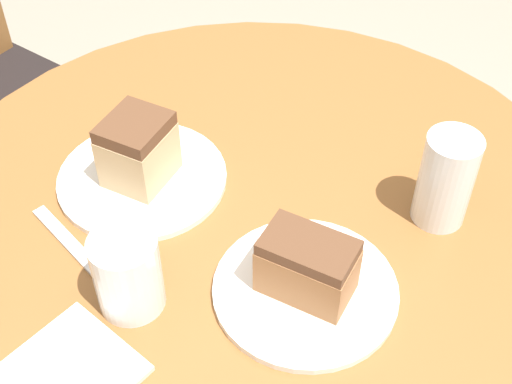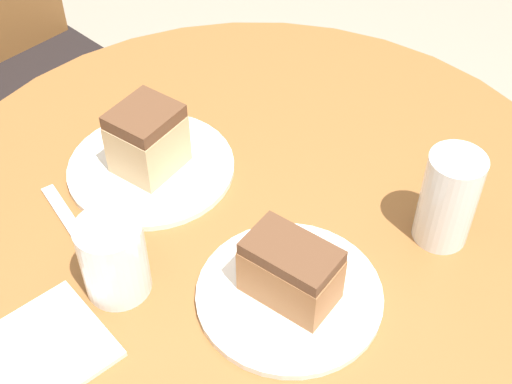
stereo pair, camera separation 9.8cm
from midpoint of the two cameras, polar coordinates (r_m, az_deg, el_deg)
The scene contains 9 objects.
table at distance 1.15m, azimuth -2.45°, elevation -8.22°, with size 0.99×0.99×0.75m.
plate_near at distance 1.07m, azimuth -11.68°, elevation 0.96°, with size 0.25×0.25×0.01m.
plate_far at distance 0.91m, azimuth 0.88°, elevation -8.03°, with size 0.24×0.24×0.01m.
cake_slice_near at distance 1.03m, azimuth -12.13°, elevation 3.19°, with size 0.11×0.11×0.10m.
cake_slice_far at distance 0.87m, azimuth 0.92°, elevation -6.14°, with size 0.10×0.13×0.09m.
glass_lemonade at distance 0.89m, azimuth -13.32°, elevation -6.78°, with size 0.08×0.08×0.11m.
glass_water at distance 0.98m, azimuth 12.14°, elevation 0.54°, with size 0.07×0.07×0.14m.
napkin_stack at distance 0.88m, azimuth -17.95°, elevation -13.86°, with size 0.14×0.14×0.01m.
fork at distance 1.00m, azimuth -17.17°, elevation -4.32°, with size 0.03×0.18×0.00m.
Camera 1 is at (-0.50, -0.47, 1.49)m, focal length 50.00 mm.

